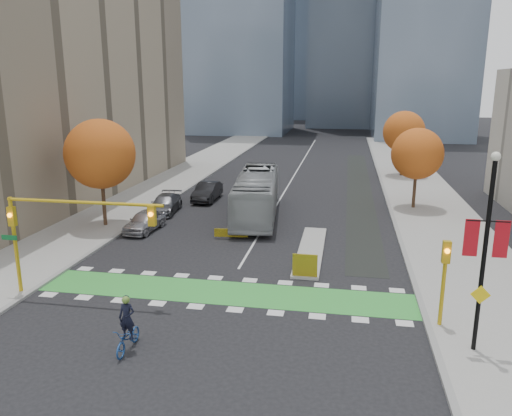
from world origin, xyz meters
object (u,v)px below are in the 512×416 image
at_px(tree_east_near, 417,154).
at_px(hazard_board, 305,265).
at_px(banner_lamppost, 485,246).
at_px(traffic_signal_east, 445,271).
at_px(tree_east_far, 404,132).
at_px(cyclist, 128,333).
at_px(parked_car_c, 165,204).
at_px(parked_car_b, 207,192).
at_px(parked_car_a, 145,221).
at_px(tree_west, 100,154).
at_px(traffic_signal_west, 59,222).
at_px(bus, 257,195).

bearing_deg(tree_east_near, hazard_board, -114.20).
bearing_deg(banner_lamppost, traffic_signal_east, 116.61).
height_order(tree_east_far, banner_lamppost, banner_lamppost).
distance_m(hazard_board, traffic_signal_east, 8.26).
distance_m(hazard_board, tree_east_far, 35.13).
xyz_separation_m(hazard_board, banner_lamppost, (7.50, -6.70, 3.81)).
bearing_deg(hazard_board, cyclist, -125.55).
bearing_deg(hazard_board, traffic_signal_east, -35.92).
height_order(hazard_board, banner_lamppost, banner_lamppost).
bearing_deg(hazard_board, tree_east_far, 75.88).
distance_m(traffic_signal_east, parked_car_c, 26.24).
height_order(tree_east_far, parked_car_c, tree_east_far).
height_order(hazard_board, parked_car_c, parked_car_c).
bearing_deg(parked_car_b, parked_car_a, -100.19).
xyz_separation_m(tree_west, traffic_signal_west, (4.07, -12.51, -1.58)).
height_order(hazard_board, tree_east_far, tree_east_far).
height_order(cyclist, parked_car_c, cyclist).
bearing_deg(cyclist, traffic_signal_east, 19.07).
bearing_deg(traffic_signal_east, parked_car_a, 147.86).
xyz_separation_m(traffic_signal_east, parked_car_c, (-19.50, 17.45, -1.99)).
distance_m(hazard_board, tree_east_near, 19.93).
xyz_separation_m(tree_east_near, parked_car_b, (-18.68, -0.06, -4.02)).
height_order(cyclist, parked_car_a, cyclist).
bearing_deg(cyclist, parked_car_a, 110.79).
bearing_deg(tree_east_near, tree_west, -157.38).
bearing_deg(parked_car_c, bus, -4.20).
bearing_deg(bus, parked_car_c, 174.49).
height_order(traffic_signal_east, banner_lamppost, banner_lamppost).
relative_size(tree_east_near, parked_car_b, 1.38).
bearing_deg(traffic_signal_east, tree_east_far, 87.03).
height_order(tree_east_far, cyclist, tree_east_far).
height_order(hazard_board, traffic_signal_east, traffic_signal_east).
relative_size(banner_lamppost, parked_car_a, 1.84).
bearing_deg(banner_lamppost, cyclist, -170.33).
relative_size(tree_west, parked_car_a, 1.82).
relative_size(hazard_board, traffic_signal_east, 0.34).
height_order(traffic_signal_east, parked_car_b, traffic_signal_east).
bearing_deg(bus, cyclist, -99.93).
distance_m(banner_lamppost, parked_car_c, 28.52).
relative_size(tree_west, parked_car_b, 1.60).
distance_m(tree_east_near, cyclist, 30.81).
bearing_deg(tree_east_far, tree_west, -133.30).
height_order(tree_east_far, bus, tree_east_far).
relative_size(parked_car_a, parked_car_c, 0.88).
bearing_deg(traffic_signal_west, parked_car_c, 93.51).
xyz_separation_m(hazard_board, parked_car_c, (-13.00, 12.74, -0.05)).
xyz_separation_m(parked_car_b, parked_car_c, (-2.32, -5.00, -0.10)).
height_order(tree_west, parked_car_b, tree_west).
distance_m(cyclist, parked_car_b, 27.15).
xyz_separation_m(tree_east_far, cyclist, (-15.00, -42.89, -4.44)).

